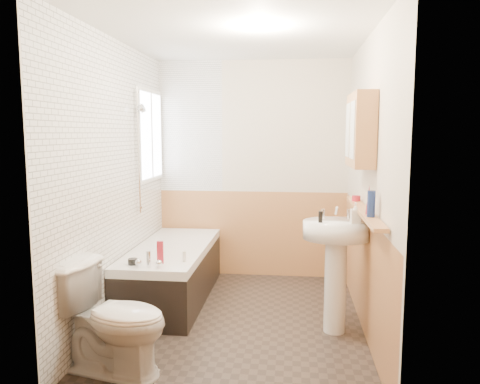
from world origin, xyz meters
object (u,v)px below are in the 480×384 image
sink (336,253)px  medicine_cabinet (360,130)px  bathtub (172,271)px  pine_shelf (364,211)px  toilet (113,319)px

sink → medicine_cabinet: medicine_cabinet is taller
bathtub → pine_shelf: size_ratio=1.13×
toilet → medicine_cabinet: medicine_cabinet is taller
sink → medicine_cabinet: 1.04m
medicine_cabinet → toilet: bearing=-152.5°
sink → medicine_cabinet: size_ratio=1.62×
sink → medicine_cabinet: (0.17, 0.05, 1.02)m
pine_shelf → medicine_cabinet: medicine_cabinet is taller
bathtub → medicine_cabinet: 2.32m
toilet → medicine_cabinet: bearing=-50.1°
sink → pine_shelf: same height
medicine_cabinet → sink: bearing=-162.7°
sink → medicine_cabinet: bearing=20.3°
pine_shelf → medicine_cabinet: size_ratio=2.32×
bathtub → toilet: size_ratio=2.17×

